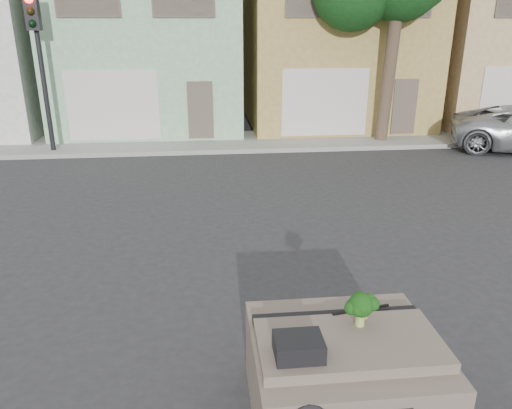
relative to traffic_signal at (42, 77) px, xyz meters
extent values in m
plane|color=#303033|center=(6.50, -9.50, -2.55)|extent=(120.00, 120.00, 0.00)
cube|color=gray|center=(6.50, 1.00, -2.47)|extent=(40.00, 3.00, 0.15)
cube|color=#93C396|center=(3.00, 5.00, 1.23)|extent=(7.20, 8.20, 7.55)
cube|color=tan|center=(10.50, 5.00, 1.23)|extent=(7.20, 8.20, 7.55)
cube|color=tan|center=(18.00, 5.00, 1.23)|extent=(7.20, 8.20, 7.55)
cube|color=black|center=(0.00, 0.00, 0.00)|extent=(0.40, 0.40, 5.10)
cube|color=#123D14|center=(11.50, 0.30, 1.70)|extent=(4.40, 4.00, 8.50)
cube|color=#6F5F54|center=(6.50, -12.50, -1.99)|extent=(2.00, 1.80, 1.12)
cube|color=black|center=(5.92, -12.85, -1.33)|extent=(0.48, 0.38, 0.20)
cube|color=black|center=(6.78, -12.12, -1.42)|extent=(0.69, 0.15, 0.02)
cube|color=#10380D|center=(6.68, -12.40, -1.23)|extent=(0.40, 0.40, 0.40)
camera|label=1|loc=(5.08, -16.89, 1.67)|focal=35.00mm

